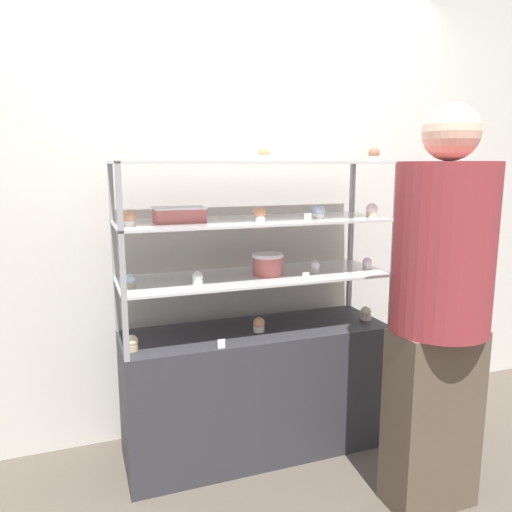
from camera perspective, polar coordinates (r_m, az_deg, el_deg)
name	(u,v)px	position (r m, az deg, el deg)	size (l,w,h in m)	color
ground_plane	(256,448)	(2.92, 0.00, -21.07)	(20.00, 20.00, 0.00)	brown
back_wall	(233,205)	(2.85, -2.59, 5.88)	(8.00, 0.05, 2.60)	silver
display_base	(256,390)	(2.76, 0.00, -15.03)	(1.38, 0.46, 0.68)	#333338
display_riser_lower	(256,279)	(2.56, 0.00, -2.59)	(1.38, 0.46, 0.29)	#99999E
display_riser_middle	(256,223)	(2.51, 0.00, 3.81)	(1.38, 0.46, 0.29)	#99999E
display_riser_upper	(256,165)	(2.49, 0.00, 10.37)	(1.38, 0.46, 0.29)	#99999E
layer_cake_centerpiece	(268,264)	(2.55, 1.34, -0.95)	(0.16, 0.16, 0.11)	#C66660
sheet_cake_frosted	(179,215)	(2.41, -8.77, 4.71)	(0.24, 0.15, 0.07)	#C66660
cupcake_0	(132,343)	(2.39, -14.03, -9.64)	(0.06, 0.06, 0.08)	#CCB28C
cupcake_1	(259,325)	(2.58, 0.38, -7.85)	(0.06, 0.06, 0.08)	beige
cupcake_2	(366,313)	(2.84, 12.45, -6.42)	(0.06, 0.06, 0.08)	beige
price_tag_0	(221,344)	(2.36, -3.98, -9.97)	(0.04, 0.00, 0.04)	white
cupcake_3	(130,281)	(2.37, -14.16, -2.78)	(0.05, 0.05, 0.06)	#CCB28C
cupcake_4	(198,278)	(2.37, -6.69, -2.53)	(0.05, 0.05, 0.06)	white
cupcake_5	(315,267)	(2.64, 6.74, -1.23)	(0.05, 0.05, 0.06)	white
cupcake_6	(367,264)	(2.77, 12.59, -0.86)	(0.05, 0.05, 0.06)	white
price_tag_1	(306,277)	(2.43, 5.71, -2.38)	(0.04, 0.00, 0.04)	white
cupcake_7	(128,219)	(2.30, -14.38, 4.16)	(0.06, 0.06, 0.07)	white
cupcake_8	(259,214)	(2.42, 0.38, 4.78)	(0.06, 0.06, 0.07)	beige
cupcake_9	(319,212)	(2.57, 7.17, 5.02)	(0.06, 0.06, 0.07)	white
cupcake_10	(372,210)	(2.71, 13.09, 5.10)	(0.06, 0.06, 0.07)	#CCB28C
price_tag_2	(308,218)	(2.39, 5.94, 4.36)	(0.04, 0.00, 0.04)	white
cupcake_11	(128,153)	(2.29, -14.47, 11.36)	(0.06, 0.06, 0.07)	white
cupcake_12	(264,154)	(2.41, 0.94, 11.60)	(0.06, 0.06, 0.07)	white
cupcake_13	(374,155)	(2.71, 13.33, 11.18)	(0.06, 0.06, 0.07)	beige
price_tag_3	(203,156)	(2.20, -6.10, 11.35)	(0.04, 0.00, 0.04)	white
customer_figure	(440,302)	(2.27, 20.25, -4.99)	(0.41, 0.41, 1.77)	brown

